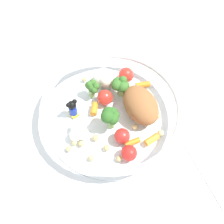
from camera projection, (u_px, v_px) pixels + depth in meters
ground_plane at (115, 115)px, 0.54m from camera, size 2.40×2.40×0.00m
food_container at (114, 107)px, 0.52m from camera, size 0.26×0.26×0.06m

